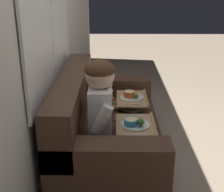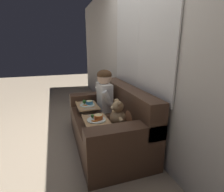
{
  "view_description": "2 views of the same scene",
  "coord_description": "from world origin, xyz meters",
  "px_view_note": "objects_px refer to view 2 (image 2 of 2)",
  "views": [
    {
      "loc": [
        -2.53,
        -0.05,
        1.64
      ],
      "look_at": [
        -0.09,
        -0.03,
        0.7
      ],
      "focal_mm": 50.0,
      "sensor_mm": 36.0,
      "label": 1
    },
    {
      "loc": [
        2.24,
        -0.66,
        1.41
      ],
      "look_at": [
        0.04,
        0.07,
        0.75
      ],
      "focal_mm": 28.0,
      "sensor_mm": 36.0,
      "label": 2
    }
  ],
  "objects_px": {
    "couch": "(110,124)",
    "teddy_bear": "(117,115)",
    "child_figure": "(104,88)",
    "lap_tray_child": "(87,108)",
    "throw_pillow_behind_teddy": "(132,112)",
    "throw_pillow_behind_child": "(116,100)",
    "lap_tray_teddy": "(97,124)"
  },
  "relations": [
    {
      "from": "couch",
      "to": "teddy_bear",
      "type": "xyz_separation_m",
      "value": [
        0.3,
        -0.0,
        0.25
      ]
    },
    {
      "from": "child_figure",
      "to": "lap_tray_child",
      "type": "xyz_separation_m",
      "value": [
        -0.0,
        -0.28,
        -0.29
      ]
    },
    {
      "from": "couch",
      "to": "throw_pillow_behind_teddy",
      "type": "xyz_separation_m",
      "value": [
        0.3,
        0.2,
        0.26
      ]
    },
    {
      "from": "throw_pillow_behind_teddy",
      "to": "child_figure",
      "type": "xyz_separation_m",
      "value": [
        -0.6,
        -0.2,
        0.2
      ]
    },
    {
      "from": "throw_pillow_behind_child",
      "to": "lap_tray_child",
      "type": "height_order",
      "value": "throw_pillow_behind_child"
    },
    {
      "from": "child_figure",
      "to": "teddy_bear",
      "type": "bearing_deg",
      "value": -0.34
    },
    {
      "from": "teddy_bear",
      "to": "lap_tray_teddy",
      "type": "relative_size",
      "value": 0.83
    },
    {
      "from": "couch",
      "to": "throw_pillow_behind_child",
      "type": "xyz_separation_m",
      "value": [
        -0.3,
        0.2,
        0.26
      ]
    },
    {
      "from": "child_figure",
      "to": "teddy_bear",
      "type": "xyz_separation_m",
      "value": [
        0.6,
        -0.0,
        -0.21
      ]
    },
    {
      "from": "throw_pillow_behind_child",
      "to": "child_figure",
      "type": "relative_size",
      "value": 0.52
    },
    {
      "from": "couch",
      "to": "child_figure",
      "type": "distance_m",
      "value": 0.55
    },
    {
      "from": "couch",
      "to": "throw_pillow_behind_teddy",
      "type": "relative_size",
      "value": 4.88
    },
    {
      "from": "couch",
      "to": "throw_pillow_behind_teddy",
      "type": "height_order",
      "value": "couch"
    },
    {
      "from": "child_figure",
      "to": "throw_pillow_behind_teddy",
      "type": "bearing_deg",
      "value": 18.1
    },
    {
      "from": "throw_pillow_behind_teddy",
      "to": "lap_tray_child",
      "type": "height_order",
      "value": "throw_pillow_behind_teddy"
    },
    {
      "from": "couch",
      "to": "teddy_bear",
      "type": "relative_size",
      "value": 4.45
    },
    {
      "from": "throw_pillow_behind_teddy",
      "to": "couch",
      "type": "bearing_deg",
      "value": -146.54
    },
    {
      "from": "child_figure",
      "to": "teddy_bear",
      "type": "distance_m",
      "value": 0.63
    },
    {
      "from": "throw_pillow_behind_child",
      "to": "throw_pillow_behind_teddy",
      "type": "bearing_deg",
      "value": 0.0
    },
    {
      "from": "couch",
      "to": "lap_tray_child",
      "type": "xyz_separation_m",
      "value": [
        -0.3,
        -0.28,
        0.17
      ]
    },
    {
      "from": "throw_pillow_behind_teddy",
      "to": "lap_tray_teddy",
      "type": "xyz_separation_m",
      "value": [
        -0.0,
        -0.47,
        -0.09
      ]
    },
    {
      "from": "lap_tray_child",
      "to": "lap_tray_teddy",
      "type": "bearing_deg",
      "value": -0.01
    },
    {
      "from": "child_figure",
      "to": "lap_tray_teddy",
      "type": "bearing_deg",
      "value": -24.86
    },
    {
      "from": "lap_tray_child",
      "to": "lap_tray_teddy",
      "type": "xyz_separation_m",
      "value": [
        0.6,
        -0.0,
        0.0
      ]
    },
    {
      "from": "throw_pillow_behind_teddy",
      "to": "lap_tray_teddy",
      "type": "bearing_deg",
      "value": -90.03
    },
    {
      "from": "child_figure",
      "to": "couch",
      "type": "bearing_deg",
      "value": -0.41
    },
    {
      "from": "couch",
      "to": "throw_pillow_behind_child",
      "type": "distance_m",
      "value": 0.45
    },
    {
      "from": "throw_pillow_behind_child",
      "to": "throw_pillow_behind_teddy",
      "type": "height_order",
      "value": "same"
    },
    {
      "from": "teddy_bear",
      "to": "lap_tray_child",
      "type": "bearing_deg",
      "value": -155.47
    },
    {
      "from": "child_figure",
      "to": "lap_tray_child",
      "type": "relative_size",
      "value": 1.42
    },
    {
      "from": "throw_pillow_behind_child",
      "to": "teddy_bear",
      "type": "bearing_deg",
      "value": -18.41
    },
    {
      "from": "child_figure",
      "to": "lap_tray_child",
      "type": "distance_m",
      "value": 0.4
    }
  ]
}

